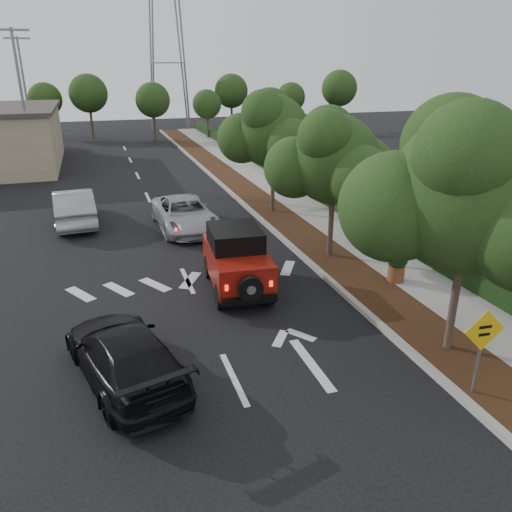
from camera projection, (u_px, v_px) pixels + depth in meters
name	position (u px, v px, depth m)	size (l,w,h in m)	color
ground	(234.00, 379.00, 11.83)	(120.00, 120.00, 0.00)	black
curb	(260.00, 218.00, 23.76)	(0.20, 70.00, 0.15)	#9E9B93
planting_strip	(279.00, 217.00, 24.05)	(1.80, 70.00, 0.12)	black
sidewalk	(315.00, 213.00, 24.60)	(2.00, 70.00, 0.12)	gray
hedge	(341.00, 204.00, 24.87)	(0.80, 70.00, 0.80)	black
transmission_tower	(172.00, 129.00, 56.14)	(7.00, 4.00, 28.00)	slate
street_tree_near	(446.00, 351.00, 12.98)	(3.80, 3.80, 5.92)	black
street_tree_mid	(329.00, 258.00, 19.19)	(3.20, 3.20, 5.32)	black
street_tree_far	(272.00, 213.00, 24.96)	(3.40, 3.40, 5.62)	black
light_pole_a	(35.00, 176.00, 33.04)	(2.00, 0.22, 9.00)	slate
light_pole_b	(35.00, 149.00, 43.40)	(2.00, 0.22, 9.00)	slate
red_jeep	(236.00, 258.00, 16.33)	(2.05, 4.07, 2.03)	black
silver_suv_ahead	(184.00, 214.00, 22.28)	(2.32, 5.04, 1.40)	#A5A8AD
black_suv_oncoming	(124.00, 354.00, 11.57)	(1.91, 4.70, 1.36)	black
silver_sedan_oncoming	(74.00, 207.00, 22.96)	(1.72, 4.92, 1.62)	#9C9FA3
parked_suv	(12.00, 166.00, 32.17)	(1.83, 4.54, 1.55)	#A5A8AD
speed_hump_sign	(482.00, 341.00, 10.69)	(0.97, 0.11, 2.07)	slate
terracotta_planter	(397.00, 262.00, 16.63)	(0.69, 0.69, 1.20)	brown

